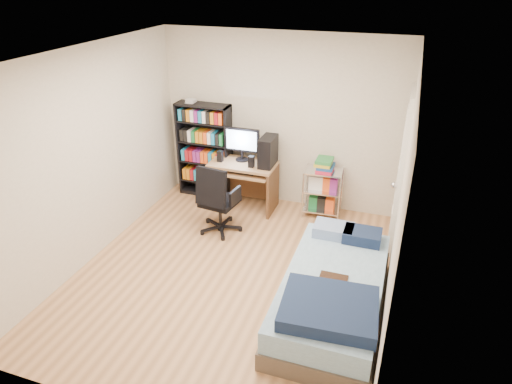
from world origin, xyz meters
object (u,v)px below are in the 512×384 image
(media_shelf, at_px, (205,149))
(bed, at_px, (333,293))
(computer_desk, at_px, (250,167))
(office_chair, at_px, (218,211))

(media_shelf, xyz_separation_m, bed, (2.38, -2.13, -0.49))
(computer_desk, height_order, office_chair, computer_desk)
(computer_desk, height_order, bed, computer_desk)
(media_shelf, height_order, bed, media_shelf)
(office_chair, bearing_deg, media_shelf, 129.81)
(media_shelf, height_order, computer_desk, media_shelf)
(office_chair, relative_size, bed, 0.49)
(computer_desk, relative_size, office_chair, 1.22)
(computer_desk, xyz_separation_m, bed, (1.58, -1.94, -0.39))
(bed, bearing_deg, computer_desk, 129.06)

